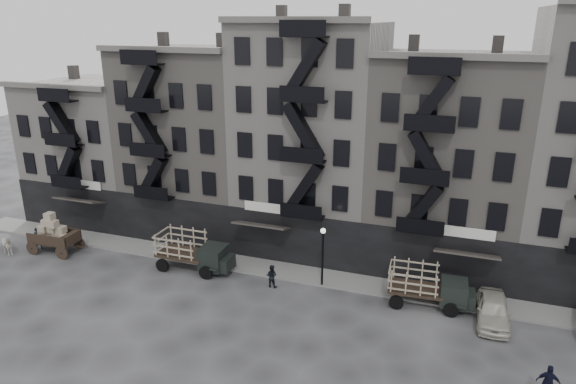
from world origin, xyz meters
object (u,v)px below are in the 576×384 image
(stake_truck_west, at_px, (193,249))
(policeman, at_px, (548,383))
(pedestrian_west, at_px, (38,238))
(wagon, at_px, (52,230))
(horse, at_px, (5,245))
(pedestrian_mid, at_px, (272,276))
(car_east, at_px, (493,310))
(stake_truck_east, at_px, (428,284))

(stake_truck_west, distance_m, policeman, 23.43)
(pedestrian_west, bearing_deg, wagon, -48.42)
(wagon, height_order, policeman, wagon)
(horse, distance_m, pedestrian_west, 2.35)
(pedestrian_mid, relative_size, policeman, 0.87)
(horse, bearing_deg, pedestrian_mid, -63.02)
(pedestrian_west, bearing_deg, horse, 173.20)
(car_east, height_order, pedestrian_west, pedestrian_west)
(stake_truck_west, bearing_deg, wagon, -175.50)
(stake_truck_east, distance_m, pedestrian_mid, 10.22)
(stake_truck_west, height_order, policeman, stake_truck_west)
(policeman, bearing_deg, stake_truck_west, -11.97)
(wagon, distance_m, pedestrian_west, 1.78)
(horse, bearing_deg, policeman, -74.22)
(wagon, xyz_separation_m, stake_truck_east, (28.04, 1.57, -0.32))
(stake_truck_east, bearing_deg, stake_truck_west, 178.63)
(stake_truck_west, distance_m, pedestrian_mid, 6.34)
(policeman, bearing_deg, pedestrian_mid, -15.84)
(horse, xyz_separation_m, wagon, (3.24, 1.63, 1.05))
(stake_truck_east, xyz_separation_m, pedestrian_mid, (-10.14, -1.08, -0.70))
(wagon, distance_m, stake_truck_west, 11.68)
(stake_truck_east, distance_m, policeman, 9.18)
(stake_truck_east, height_order, pedestrian_mid, stake_truck_east)
(stake_truck_west, height_order, car_east, stake_truck_west)
(wagon, bearing_deg, pedestrian_west, 179.47)
(wagon, xyz_separation_m, stake_truck_west, (11.63, 1.01, -0.23))
(stake_truck_west, distance_m, car_east, 20.28)
(horse, bearing_deg, stake_truck_west, -58.68)
(pedestrian_west, height_order, pedestrian_mid, pedestrian_west)
(stake_truck_west, bearing_deg, stake_truck_east, 1.48)
(pedestrian_mid, bearing_deg, horse, 6.66)
(car_east, height_order, pedestrian_mid, pedestrian_mid)
(wagon, bearing_deg, horse, -155.11)
(pedestrian_west, relative_size, policeman, 0.97)
(horse, xyz_separation_m, pedestrian_mid, (21.14, 2.13, 0.03))
(stake_truck_west, xyz_separation_m, pedestrian_west, (-13.15, -1.05, -0.70))
(pedestrian_west, distance_m, policeman, 36.10)
(pedestrian_west, xyz_separation_m, pedestrian_mid, (19.42, 0.53, -0.09))
(stake_truck_west, xyz_separation_m, stake_truck_east, (16.41, 0.56, -0.09))
(car_east, bearing_deg, stake_truck_east, 169.43)
(pedestrian_mid, bearing_deg, policeman, 161.64)
(wagon, bearing_deg, pedestrian_mid, -0.32)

